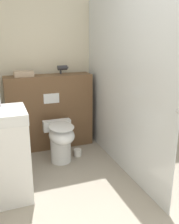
# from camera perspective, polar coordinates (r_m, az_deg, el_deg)

# --- Properties ---
(wall_back) EXTENTS (8.00, 0.06, 2.50)m
(wall_back) POSITION_cam_1_polar(r_m,az_deg,el_deg) (3.92, -5.72, 11.40)
(wall_back) COLOR beige
(wall_back) RESTS_ON ground_plane
(partition_panel) EXTENTS (1.24, 0.32, 1.09)m
(partition_panel) POSITION_cam_1_polar(r_m,az_deg,el_deg) (3.76, -9.04, 0.07)
(partition_panel) COLOR brown
(partition_panel) RESTS_ON ground_plane
(shower_glass) EXTENTS (0.04, 2.17, 2.13)m
(shower_glass) POSITION_cam_1_polar(r_m,az_deg,el_deg) (3.06, 7.06, 6.28)
(shower_glass) COLOR silver
(shower_glass) RESTS_ON ground_plane
(toilet) EXTENTS (0.38, 0.54, 0.54)m
(toilet) POSITION_cam_1_polar(r_m,az_deg,el_deg) (3.31, -6.57, -6.19)
(toilet) COLOR white
(toilet) RESTS_ON ground_plane
(sink_vanity) EXTENTS (0.47, 0.49, 1.09)m
(sink_vanity) POSITION_cam_1_polar(r_m,az_deg,el_deg) (2.68, -18.70, -9.30)
(sink_vanity) COLOR white
(sink_vanity) RESTS_ON ground_plane
(hair_drier) EXTENTS (0.17, 0.07, 0.13)m
(hair_drier) POSITION_cam_1_polar(r_m,az_deg,el_deg) (3.71, -6.11, 9.98)
(hair_drier) COLOR #2D2D33
(hair_drier) RESTS_ON partition_panel
(folded_towel) EXTENTS (0.26, 0.18, 0.07)m
(folded_towel) POSITION_cam_1_polar(r_m,az_deg,el_deg) (3.58, -14.82, 8.42)
(folded_towel) COLOR tan
(folded_towel) RESTS_ON partition_panel
(spare_toilet_roll) EXTENTS (0.11, 0.11, 0.10)m
(spare_toilet_roll) POSITION_cam_1_polar(r_m,az_deg,el_deg) (3.57, -2.74, -9.20)
(spare_toilet_roll) COLOR white
(spare_toilet_roll) RESTS_ON ground_plane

